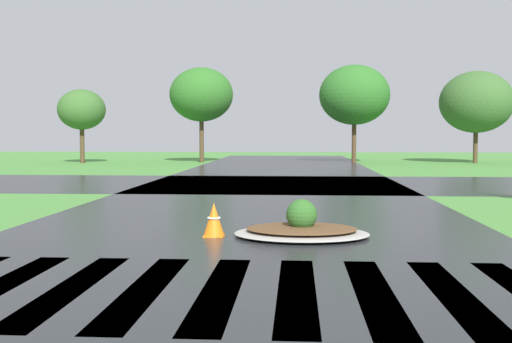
% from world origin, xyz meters
% --- Properties ---
extents(asphalt_roadway, '(9.40, 80.00, 0.01)m').
position_xyz_m(asphalt_roadway, '(0.00, 10.00, 0.00)').
color(asphalt_roadway, '#232628').
rests_on(asphalt_roadway, ground).
extents(asphalt_cross_road, '(90.00, 8.46, 0.01)m').
position_xyz_m(asphalt_cross_road, '(0.00, 20.65, 0.00)').
color(asphalt_cross_road, '#232628').
rests_on(asphalt_cross_road, ground).
extents(crosswalk_stripes, '(7.65, 3.56, 0.01)m').
position_xyz_m(crosswalk_stripes, '(0.00, 4.99, 0.00)').
color(crosswalk_stripes, white).
rests_on(crosswalk_stripes, ground).
extents(median_island, '(2.43, 1.87, 0.68)m').
position_xyz_m(median_island, '(0.99, 8.90, 0.15)').
color(median_island, '#9E9B93').
rests_on(median_island, ground).
extents(traffic_cone, '(0.39, 0.39, 0.61)m').
position_xyz_m(traffic_cone, '(-0.59, 8.84, 0.29)').
color(traffic_cone, orange).
rests_on(traffic_cone, ground).
extents(background_treeline, '(36.22, 5.44, 6.16)m').
position_xyz_m(background_treeline, '(4.62, 37.30, 3.96)').
color(background_treeline, '#4C3823').
rests_on(background_treeline, ground).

